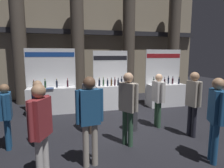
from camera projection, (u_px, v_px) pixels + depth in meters
ground_plane at (132, 127)px, 6.07m from camera, size 24.00×24.00×0.00m
hall_colonnade at (101, 41)px, 10.16m from camera, size 11.08×1.39×6.19m
exhibitor_booth_0 at (52, 97)px, 7.47m from camera, size 1.90×0.70×2.50m
exhibitor_booth_1 at (112, 94)px, 8.12m from camera, size 1.50×0.66×2.43m
exhibitor_booth_2 at (165, 92)px, 8.55m from camera, size 1.68×0.66×2.48m
trash_bin at (131, 120)px, 5.80m from camera, size 0.38×0.38×0.61m
visitor_0 at (128, 102)px, 4.67m from camera, size 0.40×0.51×1.83m
visitor_1 at (158, 95)px, 5.93m from camera, size 0.27×0.59×1.68m
visitor_2 at (89, 99)px, 5.48m from camera, size 0.35×0.61×1.65m
visitor_3 at (216, 113)px, 3.91m from camera, size 0.37×0.56×1.80m
visitor_5 at (193, 99)px, 5.21m from camera, size 0.28×0.51×1.80m
visitor_6 at (90, 114)px, 3.78m from camera, size 0.56×0.25×1.84m
visitor_7 at (41, 125)px, 3.27m from camera, size 0.37×0.56×1.77m
visitor_8 at (39, 109)px, 4.56m from camera, size 0.34×0.53×1.66m
visitor_9 at (6, 111)px, 4.52m from camera, size 0.30×0.60×1.58m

